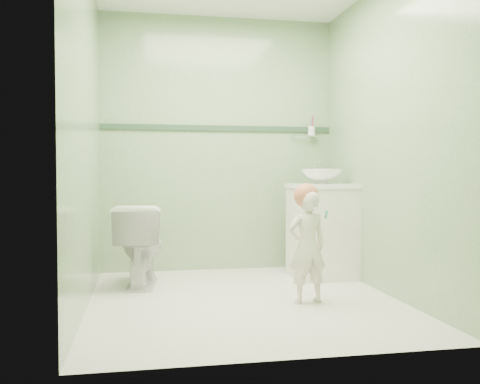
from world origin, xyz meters
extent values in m
plane|color=silver|center=(0.00, 0.00, 0.00)|extent=(2.50, 2.50, 0.00)
cube|color=#7BA374|center=(0.00, 1.25, 1.20)|extent=(2.20, 0.04, 2.40)
cube|color=#7BA374|center=(0.00, -1.25, 1.20)|extent=(2.20, 0.04, 2.40)
cube|color=#7BA374|center=(-1.10, 0.00, 1.20)|extent=(0.04, 2.50, 2.40)
cube|color=#7BA374|center=(1.10, 0.00, 1.20)|extent=(0.04, 2.50, 2.40)
cube|color=#2C4632|center=(0.00, 1.24, 1.35)|extent=(2.20, 0.02, 0.05)
cube|color=silver|center=(0.84, 0.70, 0.40)|extent=(0.52, 0.50, 0.80)
cube|color=white|center=(0.84, 0.70, 0.81)|extent=(0.54, 0.52, 0.04)
imported|color=white|center=(0.84, 0.70, 0.89)|extent=(0.37, 0.37, 0.13)
cylinder|color=silver|center=(0.84, 0.90, 0.95)|extent=(0.03, 0.03, 0.18)
cylinder|color=silver|center=(0.84, 0.85, 1.03)|extent=(0.02, 0.12, 0.02)
cylinder|color=silver|center=(0.84, 1.20, 1.28)|extent=(0.26, 0.02, 0.02)
cylinder|color=silver|center=(0.90, 1.18, 1.33)|extent=(0.07, 0.07, 0.09)
cylinder|color=#B43A30|center=(0.91, 1.18, 1.40)|extent=(0.01, 0.01, 0.17)
cylinder|color=purple|center=(0.90, 1.16, 1.40)|extent=(0.01, 0.01, 0.17)
imported|color=white|center=(-0.74, 0.64, 0.34)|extent=(0.45, 0.70, 0.67)
imported|color=beige|center=(0.43, -0.16, 0.40)|extent=(0.31, 0.23, 0.80)
sphere|color=#BA6749|center=(0.43, -0.14, 0.76)|extent=(0.18, 0.18, 0.18)
cylinder|color=#168C80|center=(0.52, -0.28, 0.64)|extent=(0.06, 0.14, 0.06)
cube|color=white|center=(0.46, -0.24, 0.68)|extent=(0.03, 0.03, 0.02)
camera|label=1|loc=(-0.73, -3.72, 0.92)|focal=39.33mm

